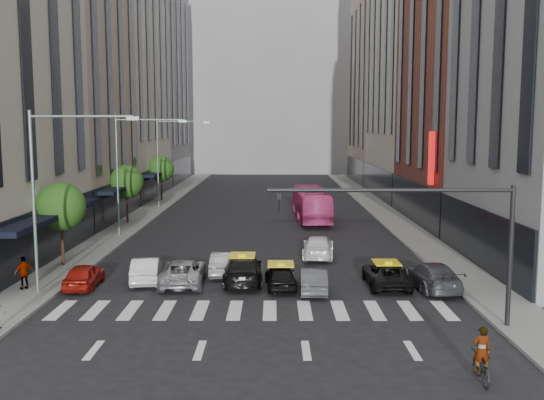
{
  "coord_description": "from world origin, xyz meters",
  "views": [
    {
      "loc": [
        0.78,
        -25.4,
        8.38
      ],
      "look_at": [
        0.68,
        10.45,
        4.0
      ],
      "focal_mm": 40.0,
      "sensor_mm": 36.0,
      "label": 1
    }
  ],
  "objects_px": {
    "streetlamp_mid": "(130,159)",
    "car_red": "(84,275)",
    "taxi_center": "(281,276)",
    "streetlamp_near": "(52,177)",
    "taxi_left": "(243,269)",
    "car_white_front": "(146,269)",
    "streetlamp_far": "(167,151)",
    "pedestrian_far": "(24,273)",
    "motorcycle": "(481,367)",
    "bus": "(311,204)"
  },
  "relations": [
    {
      "from": "motorcycle",
      "to": "streetlamp_mid",
      "type": "bearing_deg",
      "value": -53.02
    },
    {
      "from": "streetlamp_mid",
      "to": "streetlamp_far",
      "type": "distance_m",
      "value": 16.0
    },
    {
      "from": "streetlamp_mid",
      "to": "taxi_left",
      "type": "bearing_deg",
      "value": -55.99
    },
    {
      "from": "streetlamp_near",
      "to": "car_white_front",
      "type": "height_order",
      "value": "streetlamp_near"
    },
    {
      "from": "streetlamp_near",
      "to": "streetlamp_far",
      "type": "relative_size",
      "value": 1.0
    },
    {
      "from": "streetlamp_near",
      "to": "taxi_center",
      "type": "bearing_deg",
      "value": 6.69
    },
    {
      "from": "streetlamp_mid",
      "to": "bus",
      "type": "height_order",
      "value": "streetlamp_mid"
    },
    {
      "from": "taxi_center",
      "to": "streetlamp_far",
      "type": "bearing_deg",
      "value": -74.23
    },
    {
      "from": "taxi_center",
      "to": "streetlamp_mid",
      "type": "bearing_deg",
      "value": -56.97
    },
    {
      "from": "streetlamp_near",
      "to": "taxi_left",
      "type": "relative_size",
      "value": 1.76
    },
    {
      "from": "streetlamp_near",
      "to": "motorcycle",
      "type": "xyz_separation_m",
      "value": [
        17.67,
        -10.23,
        -5.43
      ]
    },
    {
      "from": "streetlamp_near",
      "to": "pedestrian_far",
      "type": "height_order",
      "value": "streetlamp_near"
    },
    {
      "from": "taxi_center",
      "to": "bus",
      "type": "height_order",
      "value": "bus"
    },
    {
      "from": "streetlamp_mid",
      "to": "pedestrian_far",
      "type": "xyz_separation_m",
      "value": [
        -1.84,
        -15.45,
        -4.91
      ]
    },
    {
      "from": "streetlamp_near",
      "to": "pedestrian_far",
      "type": "bearing_deg",
      "value": 163.33
    },
    {
      "from": "streetlamp_near",
      "to": "streetlamp_far",
      "type": "height_order",
      "value": "same"
    },
    {
      "from": "streetlamp_near",
      "to": "car_red",
      "type": "height_order",
      "value": "streetlamp_near"
    },
    {
      "from": "taxi_left",
      "to": "car_white_front",
      "type": "bearing_deg",
      "value": -4.54
    },
    {
      "from": "streetlamp_near",
      "to": "streetlamp_far",
      "type": "bearing_deg",
      "value": 90.0
    },
    {
      "from": "taxi_center",
      "to": "car_red",
      "type": "bearing_deg",
      "value": -5.06
    },
    {
      "from": "car_red",
      "to": "taxi_center",
      "type": "distance_m",
      "value": 10.28
    },
    {
      "from": "taxi_left",
      "to": "motorcycle",
      "type": "bearing_deg",
      "value": 121.51
    },
    {
      "from": "streetlamp_far",
      "to": "bus",
      "type": "distance_m",
      "value": 16.85
    },
    {
      "from": "streetlamp_mid",
      "to": "motorcycle",
      "type": "distance_m",
      "value": 32.09
    },
    {
      "from": "car_red",
      "to": "taxi_left",
      "type": "relative_size",
      "value": 0.73
    },
    {
      "from": "streetlamp_mid",
      "to": "taxi_center",
      "type": "relative_size",
      "value": 2.42
    },
    {
      "from": "taxi_left",
      "to": "taxi_center",
      "type": "distance_m",
      "value": 2.33
    },
    {
      "from": "streetlamp_far",
      "to": "motorcycle",
      "type": "xyz_separation_m",
      "value": [
        17.67,
        -42.23,
        -5.43
      ]
    },
    {
      "from": "car_red",
      "to": "taxi_center",
      "type": "bearing_deg",
      "value": 177.26
    },
    {
      "from": "streetlamp_near",
      "to": "streetlamp_far",
      "type": "distance_m",
      "value": 32.0
    },
    {
      "from": "pedestrian_far",
      "to": "streetlamp_far",
      "type": "bearing_deg",
      "value": -135.99
    },
    {
      "from": "bus",
      "to": "motorcycle",
      "type": "distance_m",
      "value": 34.45
    },
    {
      "from": "streetlamp_mid",
      "to": "car_red",
      "type": "bearing_deg",
      "value": -86.42
    },
    {
      "from": "taxi_center",
      "to": "pedestrian_far",
      "type": "bearing_deg",
      "value": -0.92
    },
    {
      "from": "streetlamp_far",
      "to": "taxi_left",
      "type": "distance_m",
      "value": 31.37
    },
    {
      "from": "motorcycle",
      "to": "pedestrian_far",
      "type": "relative_size",
      "value": 1.08
    },
    {
      "from": "streetlamp_near",
      "to": "streetlamp_mid",
      "type": "relative_size",
      "value": 1.0
    },
    {
      "from": "streetlamp_mid",
      "to": "bus",
      "type": "bearing_deg",
      "value": 29.54
    },
    {
      "from": "streetlamp_near",
      "to": "streetlamp_mid",
      "type": "height_order",
      "value": "same"
    },
    {
      "from": "streetlamp_near",
      "to": "bus",
      "type": "distance_m",
      "value": 28.24
    },
    {
      "from": "streetlamp_near",
      "to": "streetlamp_mid",
      "type": "bearing_deg",
      "value": 90.0
    },
    {
      "from": "car_white_front",
      "to": "taxi_left",
      "type": "bearing_deg",
      "value": 170.14
    },
    {
      "from": "streetlamp_near",
      "to": "car_red",
      "type": "relative_size",
      "value": 2.4
    },
    {
      "from": "car_red",
      "to": "streetlamp_near",
      "type": "bearing_deg",
      "value": 56.03
    },
    {
      "from": "streetlamp_far",
      "to": "pedestrian_far",
      "type": "distance_m",
      "value": 31.88
    },
    {
      "from": "taxi_center",
      "to": "streetlamp_near",
      "type": "bearing_deg",
      "value": 2.43
    },
    {
      "from": "taxi_center",
      "to": "pedestrian_far",
      "type": "relative_size",
      "value": 2.2
    },
    {
      "from": "car_red",
      "to": "pedestrian_far",
      "type": "relative_size",
      "value": 2.22
    },
    {
      "from": "taxi_center",
      "to": "pedestrian_far",
      "type": "xyz_separation_m",
      "value": [
        -13.02,
        -0.76,
        0.36
      ]
    },
    {
      "from": "pedestrian_far",
      "to": "taxi_center",
      "type": "bearing_deg",
      "value": 140.7
    }
  ]
}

